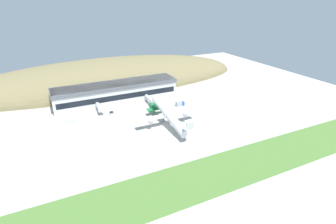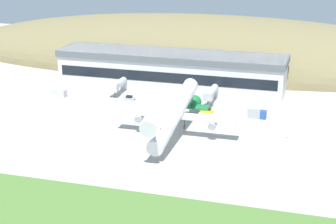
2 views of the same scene
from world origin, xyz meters
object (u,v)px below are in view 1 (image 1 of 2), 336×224
(cargo_airplane, at_px, (168,114))
(box_truck, at_px, (69,122))
(service_car_0, at_px, (112,113))
(fuel_truck, at_px, (180,104))
(service_car_1, at_px, (157,108))
(traffic_cone_0, at_px, (179,111))
(terminal_building, at_px, (116,91))
(traffic_cone_1, at_px, (206,111))
(jetway_1, at_px, (150,99))
(jetway_0, at_px, (99,107))

(cargo_airplane, bearing_deg, box_truck, 152.50)
(service_car_0, distance_m, fuel_truck, 47.77)
(service_car_1, height_order, box_truck, box_truck)
(cargo_airplane, bearing_deg, fuel_truck, 49.03)
(service_car_0, bearing_deg, traffic_cone_0, -21.10)
(box_truck, bearing_deg, service_car_1, -2.40)
(terminal_building, bearing_deg, traffic_cone_1, -41.93)
(jetway_1, distance_m, service_car_1, 10.80)
(cargo_airplane, distance_m, service_car_0, 41.39)
(jetway_1, xyz_separation_m, fuel_truck, (18.07, -11.37, -2.51))
(cargo_airplane, height_order, service_car_0, cargo_airplane)
(service_car_0, bearing_deg, traffic_cone_1, -21.50)
(jetway_0, xyz_separation_m, service_car_1, (36.80, -11.00, -3.32))
(terminal_building, height_order, box_truck, terminal_building)
(traffic_cone_1, bearing_deg, jetway_0, 156.67)
(service_car_0, xyz_separation_m, fuel_truck, (47.23, -7.11, 0.79))
(terminal_building, height_order, jetway_0, terminal_building)
(cargo_airplane, relative_size, service_car_1, 12.02)
(box_truck, distance_m, traffic_cone_1, 88.07)
(terminal_building, height_order, service_car_1, terminal_building)
(box_truck, bearing_deg, fuel_truck, -2.73)
(service_car_0, bearing_deg, cargo_airplane, -50.24)
(jetway_0, bearing_deg, traffic_cone_0, -23.61)
(traffic_cone_1, bearing_deg, terminal_building, 138.07)
(cargo_airplane, xyz_separation_m, fuel_truck, (21.10, 24.29, -5.83))
(service_car_1, distance_m, traffic_cone_1, 33.04)
(jetway_0, relative_size, fuel_truck, 1.95)
(service_car_1, bearing_deg, jetway_1, 95.91)
(service_car_0, distance_m, traffic_cone_1, 62.88)
(traffic_cone_1, bearing_deg, cargo_airplane, -165.51)
(jetway_0, bearing_deg, fuel_truck, -12.72)
(cargo_airplane, height_order, traffic_cone_0, cargo_airplane)
(jetway_1, distance_m, cargo_airplane, 35.95)
(jetway_1, bearing_deg, service_car_1, -84.09)
(box_truck, bearing_deg, jetway_1, 7.87)
(service_car_1, bearing_deg, fuel_truck, -3.86)
(box_truck, bearing_deg, terminal_building, 33.45)
(fuel_truck, distance_m, box_truck, 74.69)
(service_car_0, distance_m, service_car_1, 30.80)
(service_car_0, bearing_deg, service_car_1, -11.17)
(jetway_1, relative_size, service_car_1, 3.17)
(traffic_cone_1, bearing_deg, service_car_0, 158.50)
(jetway_0, distance_m, fuel_truck, 55.23)
(box_truck, bearing_deg, traffic_cone_0, -10.31)
(jetway_0, relative_size, service_car_0, 3.02)
(service_car_0, height_order, fuel_truck, fuel_truck)
(fuel_truck, bearing_deg, traffic_cone_0, -120.61)
(box_truck, relative_size, traffic_cone_0, 13.19)
(fuel_truck, bearing_deg, jetway_0, 167.28)
(cargo_airplane, xyz_separation_m, service_car_0, (-26.13, 31.41, -6.62))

